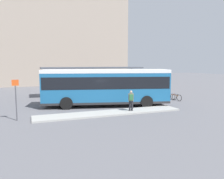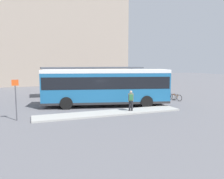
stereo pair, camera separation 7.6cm
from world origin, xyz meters
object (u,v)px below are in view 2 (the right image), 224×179
(city_bus, at_px, (106,85))
(bicycle_black, at_px, (162,94))
(bicycle_white, at_px, (166,95))
(pedestrian_waiting, at_px, (131,99))
(bicycle_blue, at_px, (172,96))
(platform_sign, at_px, (16,98))
(bicycle_orange, at_px, (176,97))

(city_bus, distance_m, bicycle_black, 8.46)
(bicycle_black, bearing_deg, bicycle_white, 0.14)
(pedestrian_waiting, distance_m, bicycle_white, 8.57)
(pedestrian_waiting, bearing_deg, city_bus, 39.02)
(bicycle_blue, distance_m, bicycle_black, 1.67)
(bicycle_blue, height_order, bicycle_black, bicycle_black)
(bicycle_white, xyz_separation_m, platform_sign, (-15.21, -4.77, 1.22))
(city_bus, distance_m, platform_sign, 7.91)
(city_bus, xyz_separation_m, bicycle_orange, (7.90, 0.33, -1.60))
(pedestrian_waiting, height_order, bicycle_white, pedestrian_waiting)
(city_bus, height_order, pedestrian_waiting, city_bus)
(city_bus, relative_size, bicycle_black, 7.00)
(bicycle_black, relative_size, platform_sign, 0.59)
(bicycle_black, bearing_deg, bicycle_orange, 1.94)
(bicycle_white, bearing_deg, platform_sign, 111.52)
(pedestrian_waiting, xyz_separation_m, bicycle_blue, (6.92, 4.32, -0.71))
(bicycle_blue, relative_size, bicycle_white, 1.00)
(bicycle_white, relative_size, platform_sign, 0.55)
(bicycle_orange, xyz_separation_m, platform_sign, (-15.30, -3.10, 1.22))
(bicycle_blue, height_order, platform_sign, platform_sign)
(city_bus, bearing_deg, bicycle_black, 34.14)
(city_bus, height_order, bicycle_blue, city_bus)
(bicycle_blue, bearing_deg, bicycle_black, 174.83)
(city_bus, distance_m, pedestrian_waiting, 3.42)
(city_bus, height_order, platform_sign, city_bus)
(platform_sign, bearing_deg, bicycle_blue, 14.39)
(city_bus, bearing_deg, platform_sign, -145.37)
(city_bus, distance_m, bicycle_orange, 8.07)
(city_bus, relative_size, platform_sign, 4.11)
(city_bus, bearing_deg, bicycle_white, 28.56)
(city_bus, height_order, bicycle_black, city_bus)
(pedestrian_waiting, distance_m, bicycle_black, 9.09)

